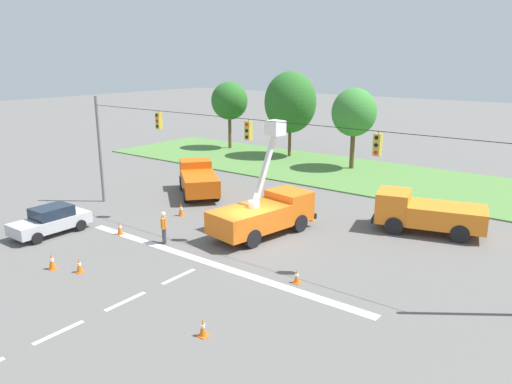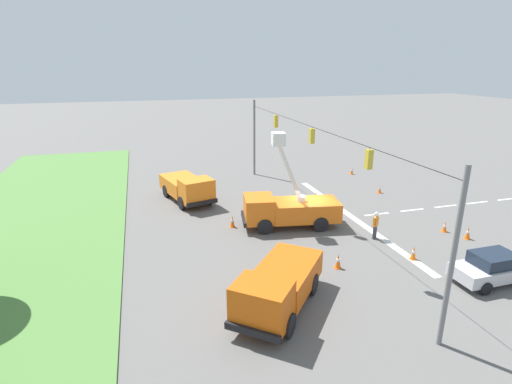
{
  "view_description": "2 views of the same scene",
  "coord_description": "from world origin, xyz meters",
  "px_view_note": "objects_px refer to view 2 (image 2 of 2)",
  "views": [
    {
      "loc": [
        15.46,
        -19.97,
        9.66
      ],
      "look_at": [
        -1.72,
        2.56,
        1.96
      ],
      "focal_mm": 35.0,
      "sensor_mm": 36.0,
      "label": 1
    },
    {
      "loc": [
        -23.47,
        10.5,
        10.43
      ],
      "look_at": [
        1.91,
        3.08,
        1.88
      ],
      "focal_mm": 28.0,
      "sensor_mm": 36.0,
      "label": 2
    }
  ],
  "objects_px": {
    "traffic_cone_near_bucket": "(445,227)",
    "traffic_cone_lane_edge_a": "(352,171)",
    "traffic_cone_mid_left": "(338,261)",
    "utility_truck_support_far": "(278,286)",
    "road_worker": "(376,224)",
    "traffic_cone_mid_right": "(380,189)",
    "traffic_cone_foreground_right": "(468,233)",
    "traffic_cone_lane_edge_b": "(232,221)",
    "traffic_cone_far_left": "(414,253)",
    "utility_truck_support_near": "(188,187)",
    "traffic_cone_foreground_left": "(316,194)",
    "utility_truck_bucket_lift": "(288,208)",
    "sedan_silver": "(494,267)"
  },
  "relations": [
    {
      "from": "utility_truck_support_far",
      "to": "road_worker",
      "type": "xyz_separation_m",
      "value": [
        5.38,
        -8.27,
        -0.15
      ]
    },
    {
      "from": "traffic_cone_foreground_right",
      "to": "traffic_cone_lane_edge_b",
      "type": "height_order",
      "value": "traffic_cone_foreground_right"
    },
    {
      "from": "road_worker",
      "to": "traffic_cone_mid_left",
      "type": "xyz_separation_m",
      "value": [
        -2.77,
        3.96,
        -0.59
      ]
    },
    {
      "from": "traffic_cone_far_left",
      "to": "traffic_cone_mid_right",
      "type": "bearing_deg",
      "value": -24.18
    },
    {
      "from": "utility_truck_support_far",
      "to": "traffic_cone_lane_edge_b",
      "type": "height_order",
      "value": "utility_truck_support_far"
    },
    {
      "from": "utility_truck_support_far",
      "to": "traffic_cone_near_bucket",
      "type": "height_order",
      "value": "utility_truck_support_far"
    },
    {
      "from": "utility_truck_bucket_lift",
      "to": "traffic_cone_lane_edge_b",
      "type": "xyz_separation_m",
      "value": [
        0.89,
        3.62,
        -0.9
      ]
    },
    {
      "from": "traffic_cone_lane_edge_a",
      "to": "traffic_cone_mid_right",
      "type": "bearing_deg",
      "value": 172.91
    },
    {
      "from": "traffic_cone_mid_right",
      "to": "utility_truck_support_far",
      "type": "bearing_deg",
      "value": 134.13
    },
    {
      "from": "traffic_cone_mid_right",
      "to": "traffic_cone_near_bucket",
      "type": "relative_size",
      "value": 0.98
    },
    {
      "from": "traffic_cone_foreground_left",
      "to": "traffic_cone_lane_edge_a",
      "type": "height_order",
      "value": "traffic_cone_lane_edge_a"
    },
    {
      "from": "traffic_cone_near_bucket",
      "to": "traffic_cone_lane_edge_a",
      "type": "distance_m",
      "value": 14.41
    },
    {
      "from": "traffic_cone_near_bucket",
      "to": "traffic_cone_lane_edge_a",
      "type": "xyz_separation_m",
      "value": [
        14.35,
        -1.29,
        0.0
      ]
    },
    {
      "from": "utility_truck_bucket_lift",
      "to": "traffic_cone_near_bucket",
      "type": "distance_m",
      "value": 10.18
    },
    {
      "from": "utility_truck_support_far",
      "to": "traffic_cone_foreground_left",
      "type": "relative_size",
      "value": 9.55
    },
    {
      "from": "traffic_cone_mid_right",
      "to": "traffic_cone_lane_edge_a",
      "type": "xyz_separation_m",
      "value": [
        6.03,
        -0.75,
        0.01
      ]
    },
    {
      "from": "traffic_cone_foreground_left",
      "to": "traffic_cone_mid_right",
      "type": "height_order",
      "value": "traffic_cone_mid_right"
    },
    {
      "from": "traffic_cone_foreground_left",
      "to": "traffic_cone_near_bucket",
      "type": "distance_m",
      "value": 10.05
    },
    {
      "from": "traffic_cone_mid_left",
      "to": "traffic_cone_lane_edge_a",
      "type": "relative_size",
      "value": 1.15
    },
    {
      "from": "road_worker",
      "to": "traffic_cone_foreground_right",
      "type": "xyz_separation_m",
      "value": [
        -1.68,
        -5.52,
        -0.59
      ]
    },
    {
      "from": "utility_truck_support_near",
      "to": "road_worker",
      "type": "bearing_deg",
      "value": -135.41
    },
    {
      "from": "traffic_cone_foreground_left",
      "to": "utility_truck_support_near",
      "type": "bearing_deg",
      "value": 77.94
    },
    {
      "from": "traffic_cone_mid_right",
      "to": "traffic_cone_near_bucket",
      "type": "distance_m",
      "value": 8.33
    },
    {
      "from": "utility_truck_support_far",
      "to": "traffic_cone_lane_edge_b",
      "type": "relative_size",
      "value": 7.5
    },
    {
      "from": "traffic_cone_lane_edge_b",
      "to": "traffic_cone_foreground_left",
      "type": "bearing_deg",
      "value": -63.12
    },
    {
      "from": "utility_truck_support_far",
      "to": "sedan_silver",
      "type": "relative_size",
      "value": 1.41
    },
    {
      "from": "utility_truck_support_far",
      "to": "utility_truck_support_near",
      "type": "bearing_deg",
      "value": 7.21
    },
    {
      "from": "utility_truck_support_near",
      "to": "utility_truck_support_far",
      "type": "height_order",
      "value": "utility_truck_support_near"
    },
    {
      "from": "traffic_cone_foreground_left",
      "to": "traffic_cone_near_bucket",
      "type": "bearing_deg",
      "value": -149.01
    },
    {
      "from": "traffic_cone_foreground_right",
      "to": "traffic_cone_mid_left",
      "type": "bearing_deg",
      "value": 96.57
    },
    {
      "from": "traffic_cone_foreground_right",
      "to": "sedan_silver",
      "type": "bearing_deg",
      "value": 149.12
    },
    {
      "from": "traffic_cone_lane_edge_b",
      "to": "traffic_cone_far_left",
      "type": "xyz_separation_m",
      "value": [
        -7.32,
        -8.64,
        -0.02
      ]
    },
    {
      "from": "utility_truck_bucket_lift",
      "to": "road_worker",
      "type": "xyz_separation_m",
      "value": [
        -3.39,
        -4.47,
        -0.31
      ]
    },
    {
      "from": "traffic_cone_foreground_left",
      "to": "traffic_cone_lane_edge_a",
      "type": "xyz_separation_m",
      "value": [
        5.73,
        -6.46,
        0.05
      ]
    },
    {
      "from": "utility_truck_bucket_lift",
      "to": "traffic_cone_far_left",
      "type": "bearing_deg",
      "value": -142.02
    },
    {
      "from": "traffic_cone_foreground_left",
      "to": "traffic_cone_lane_edge_b",
      "type": "xyz_separation_m",
      "value": [
        -3.99,
        7.87,
        0.1
      ]
    },
    {
      "from": "traffic_cone_mid_right",
      "to": "utility_truck_bucket_lift",
      "type": "bearing_deg",
      "value": 114.72
    },
    {
      "from": "utility_truck_support_far",
      "to": "traffic_cone_far_left",
      "type": "height_order",
      "value": "utility_truck_support_far"
    },
    {
      "from": "traffic_cone_foreground_left",
      "to": "traffic_cone_foreground_right",
      "type": "xyz_separation_m",
      "value": [
        -9.95,
        -5.74,
        0.1
      ]
    },
    {
      "from": "utility_truck_support_near",
      "to": "traffic_cone_foreground_right",
      "type": "xyz_separation_m",
      "value": [
        -12.1,
        -15.78,
        -0.74
      ]
    },
    {
      "from": "utility_truck_bucket_lift",
      "to": "utility_truck_support_near",
      "type": "bearing_deg",
      "value": 39.51
    },
    {
      "from": "utility_truck_bucket_lift",
      "to": "traffic_cone_lane_edge_b",
      "type": "relative_size",
      "value": 8.3
    },
    {
      "from": "utility_truck_support_near",
      "to": "traffic_cone_far_left",
      "type": "height_order",
      "value": "utility_truck_support_near"
    },
    {
      "from": "sedan_silver",
      "to": "traffic_cone_far_left",
      "type": "height_order",
      "value": "sedan_silver"
    },
    {
      "from": "traffic_cone_foreground_right",
      "to": "traffic_cone_far_left",
      "type": "xyz_separation_m",
      "value": [
        -1.36,
        4.97,
        -0.02
      ]
    },
    {
      "from": "traffic_cone_foreground_right",
      "to": "traffic_cone_lane_edge_b",
      "type": "bearing_deg",
      "value": 66.33
    },
    {
      "from": "sedan_silver",
      "to": "traffic_cone_near_bucket",
      "type": "bearing_deg",
      "value": -20.05
    },
    {
      "from": "traffic_cone_near_bucket",
      "to": "traffic_cone_lane_edge_a",
      "type": "relative_size",
      "value": 1.0
    },
    {
      "from": "traffic_cone_far_left",
      "to": "utility_truck_bucket_lift",
      "type": "bearing_deg",
      "value": 37.98
    },
    {
      "from": "road_worker",
      "to": "traffic_cone_foreground_left",
      "type": "bearing_deg",
      "value": 1.52
    }
  ]
}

